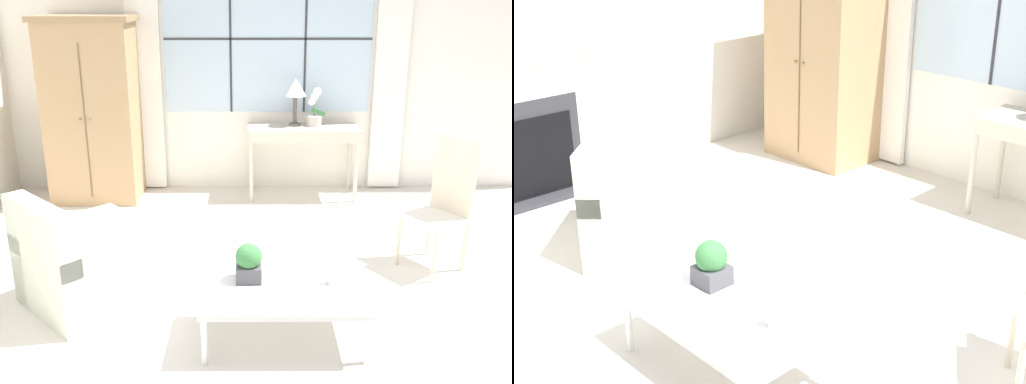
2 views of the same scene
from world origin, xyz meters
TOP-DOWN VIEW (x-y plane):
  - ground_plane at (0.00, 0.00)m, footprint 14.00×14.00m
  - wall_back_windowed at (0.00, 3.02)m, footprint 7.20×0.14m
  - armoire at (-1.93, 2.62)m, footprint 1.02×0.72m
  - console_table at (0.39, 2.68)m, footprint 1.24×0.53m
  - table_lamp at (0.30, 2.74)m, footprint 0.24×0.24m
  - potted_orchid at (0.52, 2.76)m, footprint 0.22×0.17m
  - armchair_upholstered at (-1.41, 0.25)m, footprint 1.18×1.18m
  - side_chair_wooden at (1.42, 0.85)m, footprint 0.61×0.61m
  - coffee_table at (0.03, -0.28)m, footprint 1.11×0.64m
  - potted_plant_small at (-0.20, -0.17)m, footprint 0.18×0.18m
  - pillar_candle at (0.35, -0.23)m, footprint 0.09×0.09m

SIDE VIEW (x-z plane):
  - ground_plane at x=0.00m, z-range 0.00..0.00m
  - armchair_upholstered at x=-1.41m, z-range -0.15..0.71m
  - coffee_table at x=0.03m, z-range 0.15..0.54m
  - pillar_candle at x=0.35m, z-range 0.38..0.52m
  - potted_plant_small at x=-0.20m, z-range 0.39..0.65m
  - side_chair_wooden at x=1.42m, z-range 0.05..1.17m
  - console_table at x=0.39m, z-range 0.32..1.12m
  - potted_orchid at x=0.52m, z-range 0.77..1.19m
  - armoire at x=-1.93m, z-range 0.01..2.01m
  - table_lamp at x=0.30m, z-range 0.95..1.48m
  - wall_back_windowed at x=0.00m, z-range 0.01..2.81m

